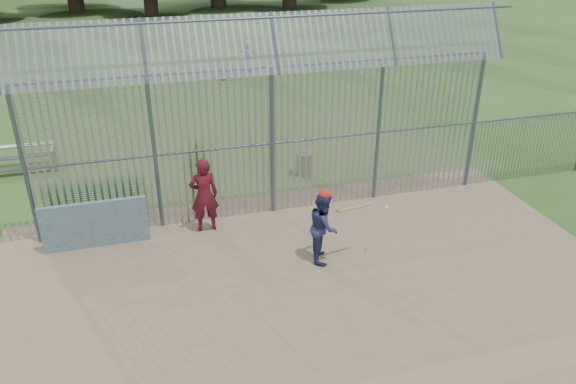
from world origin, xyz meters
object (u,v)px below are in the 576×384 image
object	(u,v)px
dugout_wall	(95,224)
bleacher	(7,160)
trash_can	(304,163)
onlooker	(204,195)
batter	(324,227)

from	to	relation	value
dugout_wall	bleacher	size ratio (longest dim) A/B	0.83
dugout_wall	trash_can	world-z (taller)	dugout_wall
onlooker	bleacher	distance (m)	7.72
batter	trash_can	distance (m)	4.86
dugout_wall	onlooker	world-z (taller)	onlooker
batter	trash_can	size ratio (longest dim) A/B	2.08
dugout_wall	batter	distance (m)	5.53
batter	onlooker	size ratio (longest dim) A/B	0.86
trash_can	bleacher	distance (m)	9.39
batter	trash_can	xyz separation A→B (m)	(1.02, 4.72, -0.49)
trash_can	bleacher	bearing A→B (deg)	162.75
batter	bleacher	size ratio (longest dim) A/B	0.57
bleacher	onlooker	bearing A→B (deg)	-44.46
batter	onlooker	world-z (taller)	onlooker
dugout_wall	onlooker	distance (m)	2.71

